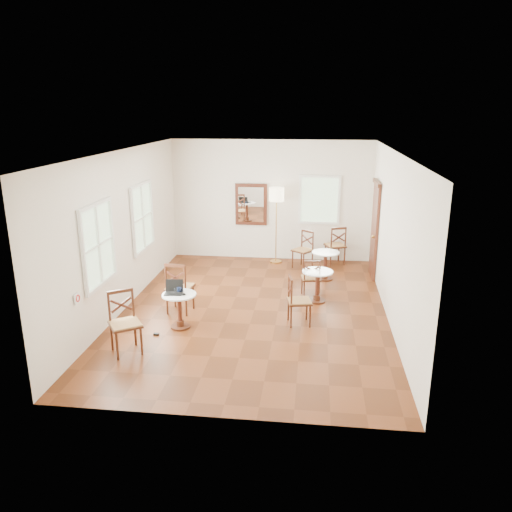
{
  "coord_description": "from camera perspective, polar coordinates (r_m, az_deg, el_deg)",
  "views": [
    {
      "loc": [
        1.09,
        -8.85,
        3.75
      ],
      "look_at": [
        0.0,
        0.3,
        1.0
      ],
      "focal_mm": 35.08,
      "sensor_mm": 36.0,
      "label": 1
    }
  ],
  "objects": [
    {
      "name": "ground",
      "position": [
        9.68,
        -0.21,
        -6.19
      ],
      "size": [
        7.0,
        7.0,
        0.0
      ],
      "primitive_type": "plane",
      "color": "#5E2910",
      "rests_on": "ground"
    },
    {
      "name": "room_shell",
      "position": [
        9.38,
        -0.39,
        5.18
      ],
      "size": [
        5.02,
        7.02,
        3.01
      ],
      "color": "white",
      "rests_on": "ground"
    },
    {
      "name": "cafe_table_near",
      "position": [
        8.9,
        -8.7,
        -5.76
      ],
      "size": [
        0.6,
        0.6,
        0.63
      ],
      "color": "#492212",
      "rests_on": "ground"
    },
    {
      "name": "cafe_table_mid",
      "position": [
        10.03,
        7.0,
        -3.04
      ],
      "size": [
        0.61,
        0.61,
        0.64
      ],
      "color": "#492212",
      "rests_on": "ground"
    },
    {
      "name": "cafe_table_back",
      "position": [
        11.33,
        7.9,
        -0.73
      ],
      "size": [
        0.61,
        0.61,
        0.65
      ],
      "color": "#492212",
      "rests_on": "ground"
    },
    {
      "name": "chair_near_a",
      "position": [
        9.53,
        -8.74,
        -3.53
      ],
      "size": [
        0.52,
        0.52,
        1.01
      ],
      "rotation": [
        0.0,
        0.0,
        3.02
      ],
      "color": "#492212",
      "rests_on": "ground"
    },
    {
      "name": "chair_near_b",
      "position": [
        8.18,
        -14.74,
        -7.38
      ],
      "size": [
        0.64,
        0.64,
        1.0
      ],
      "rotation": [
        0.0,
        0.0,
        0.6
      ],
      "color": "#492212",
      "rests_on": "ground"
    },
    {
      "name": "chair_mid_a",
      "position": [
        10.27,
        6.27,
        -2.5
      ],
      "size": [
        0.43,
        0.43,
        0.81
      ],
      "rotation": [
        0.0,
        0.0,
        3.31
      ],
      "color": "#492212",
      "rests_on": "ground"
    },
    {
      "name": "chair_mid_b",
      "position": [
        8.96,
        4.81,
        -5.09
      ],
      "size": [
        0.49,
        0.49,
        0.9
      ],
      "rotation": [
        0.0,
        0.0,
        1.77
      ],
      "color": "#492212",
      "rests_on": "ground"
    },
    {
      "name": "chair_back_a",
      "position": [
        12.47,
        9.07,
        1.22
      ],
      "size": [
        0.58,
        0.58,
        0.97
      ],
      "rotation": [
        0.0,
        0.0,
        3.5
      ],
      "color": "#492212",
      "rests_on": "ground"
    },
    {
      "name": "chair_back_b",
      "position": [
        12.11,
        5.42,
        0.73
      ],
      "size": [
        0.58,
        0.58,
        0.9
      ],
      "rotation": [
        0.0,
        0.0,
        -0.65
      ],
      "color": "#492212",
      "rests_on": "ground"
    },
    {
      "name": "floor_lamp",
      "position": [
        12.23,
        2.35,
        6.45
      ],
      "size": [
        0.37,
        0.37,
        1.88
      ],
      "color": "#BF8C3F",
      "rests_on": "ground"
    },
    {
      "name": "laptop",
      "position": [
        8.86,
        -9.34,
        -3.84
      ],
      "size": [
        0.33,
        0.29,
        0.22
      ],
      "rotation": [
        0.0,
        0.0,
        0.11
      ],
      "color": "black",
      "rests_on": "cafe_table_near"
    },
    {
      "name": "mouse",
      "position": [
        8.74,
        -8.28,
        -4.33
      ],
      "size": [
        0.1,
        0.08,
        0.03
      ],
      "primitive_type": "ellipsoid",
      "rotation": [
        0.0,
        0.0,
        0.29
      ],
      "color": "black",
      "rests_on": "cafe_table_near"
    },
    {
      "name": "navy_mug",
      "position": [
        8.87,
        -8.73,
        -3.86
      ],
      "size": [
        0.12,
        0.08,
        0.09
      ],
      "color": "black",
      "rests_on": "cafe_table_near"
    },
    {
      "name": "water_glass",
      "position": [
        8.82,
        -9.17,
        -3.97
      ],
      "size": [
        0.06,
        0.06,
        0.1
      ],
      "primitive_type": "cylinder",
      "color": "white",
      "rests_on": "cafe_table_near"
    },
    {
      "name": "power_adapter",
      "position": [
        8.83,
        -11.31,
        -8.74
      ],
      "size": [
        0.09,
        0.05,
        0.04
      ],
      "primitive_type": "cube",
      "color": "black",
      "rests_on": "ground"
    }
  ]
}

